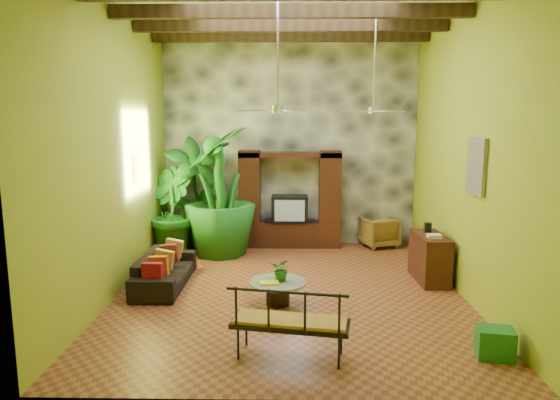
{
  "coord_description": "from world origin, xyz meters",
  "views": [
    {
      "loc": [
        -0.01,
        -8.55,
        3.08
      ],
      "look_at": [
        -0.17,
        0.2,
        1.61
      ],
      "focal_mm": 32.0,
      "sensor_mm": 36.0,
      "label": 1
    }
  ],
  "objects_px": {
    "sofa": "(165,270)",
    "tall_plant_c": "(219,192)",
    "tall_plant_b": "(170,212)",
    "ceiling_fan_back": "(374,100)",
    "coffee_table": "(278,290)",
    "entertainment_center": "(290,207)",
    "iron_bench": "(290,320)",
    "wicker_armchair": "(379,232)",
    "green_bin": "(495,343)",
    "side_console": "(430,258)",
    "tall_plant_a": "(196,194)",
    "ceiling_fan_front": "(278,96)"
  },
  "relations": [
    {
      "from": "tall_plant_c",
      "to": "green_bin",
      "type": "height_order",
      "value": "tall_plant_c"
    },
    {
      "from": "entertainment_center",
      "to": "ceiling_fan_back",
      "type": "bearing_deg",
      "value": -50.43
    },
    {
      "from": "sofa",
      "to": "tall_plant_b",
      "type": "height_order",
      "value": "tall_plant_b"
    },
    {
      "from": "side_console",
      "to": "green_bin",
      "type": "xyz_separation_m",
      "value": [
        0.0,
        -3.07,
        -0.25
      ]
    },
    {
      "from": "ceiling_fan_front",
      "to": "tall_plant_a",
      "type": "xyz_separation_m",
      "value": [
        -1.97,
        3.21,
        -2.08
      ]
    },
    {
      "from": "wicker_armchair",
      "to": "green_bin",
      "type": "bearing_deg",
      "value": 76.9
    },
    {
      "from": "sofa",
      "to": "wicker_armchair",
      "type": "xyz_separation_m",
      "value": [
        4.44,
        2.91,
        0.07
      ]
    },
    {
      "from": "entertainment_center",
      "to": "iron_bench",
      "type": "bearing_deg",
      "value": -89.91
    },
    {
      "from": "coffee_table",
      "to": "ceiling_fan_back",
      "type": "bearing_deg",
      "value": 46.11
    },
    {
      "from": "sofa",
      "to": "green_bin",
      "type": "height_order",
      "value": "sofa"
    },
    {
      "from": "tall_plant_a",
      "to": "green_bin",
      "type": "height_order",
      "value": "tall_plant_a"
    },
    {
      "from": "tall_plant_c",
      "to": "side_console",
      "type": "distance_m",
      "value": 4.68
    },
    {
      "from": "wicker_armchair",
      "to": "green_bin",
      "type": "height_order",
      "value": "wicker_armchair"
    },
    {
      "from": "ceiling_fan_back",
      "to": "entertainment_center",
      "type": "bearing_deg",
      "value": 129.57
    },
    {
      "from": "entertainment_center",
      "to": "green_bin",
      "type": "distance_m",
      "value": 6.24
    },
    {
      "from": "entertainment_center",
      "to": "sofa",
      "type": "distance_m",
      "value": 3.76
    },
    {
      "from": "wicker_armchair",
      "to": "tall_plant_b",
      "type": "bearing_deg",
      "value": -7.26
    },
    {
      "from": "tall_plant_b",
      "to": "ceiling_fan_back",
      "type": "bearing_deg",
      "value": -13.49
    },
    {
      "from": "green_bin",
      "to": "tall_plant_c",
      "type": "bearing_deg",
      "value": 131.03
    },
    {
      "from": "entertainment_center",
      "to": "iron_bench",
      "type": "xyz_separation_m",
      "value": [
        0.01,
        -5.7,
        -0.43
      ]
    },
    {
      "from": "iron_bench",
      "to": "side_console",
      "type": "distance_m",
      "value": 4.13
    },
    {
      "from": "entertainment_center",
      "to": "iron_bench",
      "type": "height_order",
      "value": "entertainment_center"
    },
    {
      "from": "ceiling_fan_front",
      "to": "coffee_table",
      "type": "relative_size",
      "value": 2.0
    },
    {
      "from": "side_console",
      "to": "wicker_armchair",
      "type": "bearing_deg",
      "value": 99.01
    },
    {
      "from": "sofa",
      "to": "side_console",
      "type": "height_order",
      "value": "side_console"
    },
    {
      "from": "sofa",
      "to": "iron_bench",
      "type": "bearing_deg",
      "value": -140.29
    },
    {
      "from": "wicker_armchair",
      "to": "sofa",
      "type": "bearing_deg",
      "value": 14.99
    },
    {
      "from": "entertainment_center",
      "to": "wicker_armchair",
      "type": "xyz_separation_m",
      "value": [
        2.14,
        0.01,
        -0.6
      ]
    },
    {
      "from": "iron_bench",
      "to": "wicker_armchair",
      "type": "bearing_deg",
      "value": 79.58
    },
    {
      "from": "tall_plant_c",
      "to": "iron_bench",
      "type": "xyz_separation_m",
      "value": [
        1.58,
        -4.95,
        -0.9
      ]
    },
    {
      "from": "wicker_armchair",
      "to": "entertainment_center",
      "type": "bearing_deg",
      "value": -17.88
    },
    {
      "from": "sofa",
      "to": "coffee_table",
      "type": "height_order",
      "value": "sofa"
    },
    {
      "from": "entertainment_center",
      "to": "iron_bench",
      "type": "distance_m",
      "value": 5.72
    },
    {
      "from": "ceiling_fan_back",
      "to": "ceiling_fan_front",
      "type": "bearing_deg",
      "value": -138.37
    },
    {
      "from": "entertainment_center",
      "to": "sofa",
      "type": "relative_size",
      "value": 1.19
    },
    {
      "from": "sofa",
      "to": "coffee_table",
      "type": "relative_size",
      "value": 2.17
    },
    {
      "from": "coffee_table",
      "to": "iron_bench",
      "type": "distance_m",
      "value": 1.93
    },
    {
      "from": "tall_plant_c",
      "to": "iron_bench",
      "type": "bearing_deg",
      "value": -72.31
    },
    {
      "from": "tall_plant_a",
      "to": "wicker_armchair",
      "type": "bearing_deg",
      "value": 4.56
    },
    {
      "from": "entertainment_center",
      "to": "tall_plant_b",
      "type": "xyz_separation_m",
      "value": [
        -2.65,
        -0.92,
        0.04
      ]
    },
    {
      "from": "sofa",
      "to": "tall_plant_c",
      "type": "distance_m",
      "value": 2.54
    },
    {
      "from": "ceiling_fan_front",
      "to": "side_console",
      "type": "height_order",
      "value": "ceiling_fan_front"
    },
    {
      "from": "entertainment_center",
      "to": "coffee_table",
      "type": "bearing_deg",
      "value": -92.93
    },
    {
      "from": "ceiling_fan_back",
      "to": "tall_plant_a",
      "type": "bearing_deg",
      "value": 156.93
    },
    {
      "from": "tall_plant_a",
      "to": "tall_plant_b",
      "type": "bearing_deg",
      "value": -129.32
    },
    {
      "from": "ceiling_fan_front",
      "to": "coffee_table",
      "type": "distance_m",
      "value": 3.16
    },
    {
      "from": "ceiling_fan_front",
      "to": "tall_plant_a",
      "type": "bearing_deg",
      "value": 121.57
    },
    {
      "from": "coffee_table",
      "to": "side_console",
      "type": "distance_m",
      "value": 3.12
    },
    {
      "from": "ceiling_fan_front",
      "to": "iron_bench",
      "type": "xyz_separation_m",
      "value": [
        0.21,
        -2.16,
        -2.86
      ]
    },
    {
      "from": "sofa",
      "to": "tall_plant_c",
      "type": "height_order",
      "value": "tall_plant_c"
    }
  ]
}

